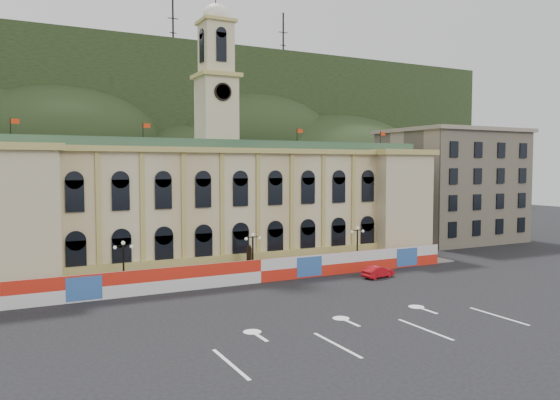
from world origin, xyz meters
TOP-DOWN VIEW (x-y plane):
  - ground at (0.00, 0.00)m, footprint 260.00×260.00m
  - lane_markings at (0.00, -5.00)m, footprint 26.00×10.00m
  - hill_ridge at (0.03, 121.99)m, footprint 230.00×80.00m
  - city_hall at (0.00, 27.63)m, footprint 56.20×17.60m
  - side_building_right at (43.00, 30.93)m, footprint 21.00×17.00m
  - hoarding_fence at (0.06, 15.07)m, footprint 50.00×0.44m
  - pavement at (0.00, 17.75)m, footprint 56.00×5.50m
  - statue at (0.00, 18.00)m, footprint 1.40×1.40m
  - lamp_left at (-14.00, 17.00)m, footprint 1.96×0.44m
  - lamp_center at (0.00, 17.00)m, footprint 1.96×0.44m
  - lamp_right at (14.00, 17.00)m, footprint 1.96×0.44m
  - red_sedan at (12.86, 11.33)m, footprint 2.66×4.44m

SIDE VIEW (x-z plane):
  - ground at x=0.00m, z-range 0.00..0.00m
  - lane_markings at x=0.00m, z-range -0.01..0.01m
  - pavement at x=0.00m, z-range 0.00..0.16m
  - red_sedan at x=12.86m, z-range 0.00..1.32m
  - statue at x=0.00m, z-range -0.67..3.05m
  - hoarding_fence at x=0.06m, z-range 0.00..2.50m
  - lamp_left at x=-14.00m, z-range 0.50..5.65m
  - lamp_center at x=0.00m, z-range 0.50..5.65m
  - lamp_right at x=14.00m, z-range 0.50..5.65m
  - city_hall at x=0.00m, z-range -10.70..26.40m
  - side_building_right at x=43.00m, z-range 0.03..18.63m
  - hill_ridge at x=0.03m, z-range -12.52..51.48m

